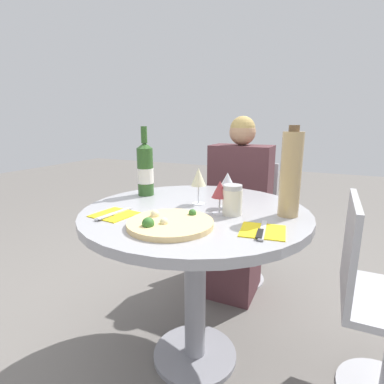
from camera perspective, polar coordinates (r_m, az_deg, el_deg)
The scene contains 14 objects.
ground_plane at distance 1.67m, azimuth 0.55°, elevation -28.75°, with size 12.00×12.00×0.00m, color slate.
dining_table at distance 1.33m, azimuth 0.61°, elevation -8.83°, with size 0.97×0.97×0.75m.
chair_behind_diner at distance 2.19m, azimuth 9.39°, elevation -5.77°, with size 0.42×0.42×0.82m.
seated_diner at distance 2.02m, azimuth 8.38°, elevation -4.48°, with size 0.40×0.46×1.15m.
chair_empty_side at distance 1.47m, azimuth 32.50°, elevation -17.80°, with size 0.42×0.42×0.82m.
pizza_large at distance 1.08m, azimuth -4.36°, elevation -5.94°, with size 0.31×0.31×0.05m.
wine_bottle at distance 1.52m, azimuth -8.89°, elevation 4.26°, with size 0.08×0.08×0.34m.
tall_carafe at distance 1.22m, azimuth 18.29°, elevation 3.26°, with size 0.08×0.08×0.35m.
sugar_shaker at distance 1.21m, azimuth 7.70°, elevation -1.52°, with size 0.08×0.08×0.12m.
wine_glass_back_right at distance 1.29m, azimuth 6.76°, elevation 2.00°, with size 0.07×0.07×0.15m.
wine_glass_front_right at distance 1.21m, azimuth 5.33°, elevation 0.37°, with size 0.07×0.07×0.14m.
wine_glass_back_left at distance 1.34m, azimuth 1.25°, elevation 2.75°, with size 0.07×0.07×0.17m.
place_setting_left at distance 1.24m, azimuth -14.71°, elevation -4.15°, with size 0.17×0.19×0.01m.
place_setting_right at distance 1.06m, azimuth 13.29°, elevation -7.22°, with size 0.17×0.19×0.01m.
Camera 1 is at (0.51, -1.13, 1.12)m, focal length 28.00 mm.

